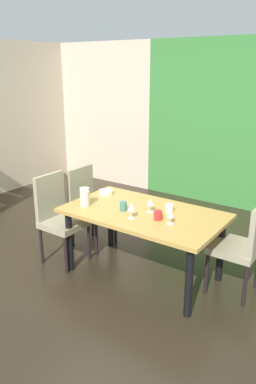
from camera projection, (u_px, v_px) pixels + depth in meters
The scene contains 14 objects.
ground_plane at pixel (92, 273), 4.08m from camera, with size 6.28×5.82×0.02m, color black.
back_panel_interior at pixel (103, 114), 7.02m from camera, with size 2.10×0.10×2.55m, color beige.
dining_table at pixel (144, 219), 3.84m from camera, with size 1.62×0.93×0.73m.
chair_left_near at pixel (58, 214), 4.19m from camera, with size 0.45×0.44×1.01m.
chair_right_far at pixel (243, 243), 3.55m from camera, with size 0.44×0.44×0.95m.
chair_left_far at pixel (88, 202), 4.59m from camera, with size 0.45×0.44×0.97m.
wine_glass_front at pixel (131, 207), 3.60m from camera, with size 0.08×0.08×0.16m.
wine_glass_rear at pixel (150, 202), 3.76m from camera, with size 0.07×0.07×0.14m.
wine_glass_corner at pixel (171, 214), 3.47m from camera, with size 0.07×0.07×0.14m.
serving_bowl_right at pixel (106, 192), 4.32m from camera, with size 0.17×0.17×0.04m, color beige.
cup_north at pixel (123, 206), 3.81m from camera, with size 0.07×0.07×0.10m, color #3A7265.
cup_center at pixel (158, 215), 3.59m from camera, with size 0.08×0.08×0.09m, color red.
cup_near_shelf at pixel (169, 208), 3.80m from camera, with size 0.08×0.08×0.08m, color white.
pitcher_south at pixel (85, 197), 3.93m from camera, with size 0.11×0.10×0.20m.
Camera 1 is at (2.37, -2.71, 2.14)m, focal length 35.00 mm.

